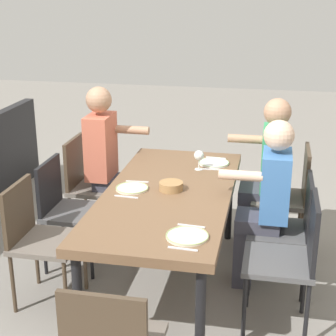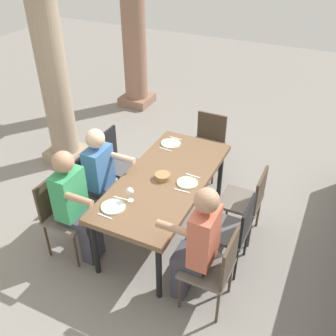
{
  "view_description": "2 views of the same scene",
  "coord_description": "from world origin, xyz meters",
  "px_view_note": "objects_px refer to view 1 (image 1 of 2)",
  "views": [
    {
      "loc": [
        3.44,
        0.69,
        2.17
      ],
      "look_at": [
        -0.15,
        -0.03,
        0.89
      ],
      "focal_mm": 57.22,
      "sensor_mm": 36.0,
      "label": 1
    },
    {
      "loc": [
        -3.07,
        -1.5,
        3.23
      ],
      "look_at": [
        0.1,
        0.01,
        0.83
      ],
      "focal_mm": 41.22,
      "sensor_mm": 36.0,
      "label": 2
    }
  ],
  "objects_px": {
    "diner_guest_third": "(108,159)",
    "dining_table": "(168,200)",
    "chair_east_south": "(37,234)",
    "chair_mid_south": "(65,205)",
    "chair_east_north": "(292,254)",
    "diner_woman_green": "(265,199)",
    "diner_man_white": "(266,171)",
    "plate_2": "(187,236)",
    "plate_0": "(214,163)",
    "bread_basket": "(171,186)",
    "chair_west_south": "(88,181)",
    "chair_west_north": "(289,192)",
    "plate_1": "(132,188)",
    "chair_mid_north": "(290,225)",
    "wine_glass_0": "(199,156)"
  },
  "relations": [
    {
      "from": "chair_east_north",
      "to": "diner_woman_green",
      "type": "xyz_separation_m",
      "value": [
        -0.52,
        -0.19,
        0.14
      ]
    },
    {
      "from": "dining_table",
      "to": "chair_west_north",
      "type": "bearing_deg",
      "value": 130.29
    },
    {
      "from": "diner_woman_green",
      "to": "plate_1",
      "type": "relative_size",
      "value": 5.47
    },
    {
      "from": "chair_west_south",
      "to": "plate_0",
      "type": "distance_m",
      "value": 1.14
    },
    {
      "from": "diner_man_white",
      "to": "diner_woman_green",
      "type": "bearing_deg",
      "value": 1.4
    },
    {
      "from": "dining_table",
      "to": "diner_woman_green",
      "type": "distance_m",
      "value": 0.7
    },
    {
      "from": "chair_east_south",
      "to": "diner_man_white",
      "type": "relative_size",
      "value": 0.67
    },
    {
      "from": "wine_glass_0",
      "to": "chair_west_north",
      "type": "bearing_deg",
      "value": 107.52
    },
    {
      "from": "chair_mid_north",
      "to": "plate_0",
      "type": "xyz_separation_m",
      "value": [
        -0.49,
        -0.62,
        0.27
      ]
    },
    {
      "from": "plate_1",
      "to": "bread_basket",
      "type": "xyz_separation_m",
      "value": [
        -0.04,
        0.28,
        0.02
      ]
    },
    {
      "from": "chair_east_north",
      "to": "dining_table",
      "type": "bearing_deg",
      "value": -111.81
    },
    {
      "from": "chair_east_south",
      "to": "plate_2",
      "type": "bearing_deg",
      "value": 73.09
    },
    {
      "from": "plate_0",
      "to": "bread_basket",
      "type": "bearing_deg",
      "value": -19.63
    },
    {
      "from": "plate_0",
      "to": "chair_east_north",
      "type": "bearing_deg",
      "value": 31.41
    },
    {
      "from": "chair_west_north",
      "to": "plate_0",
      "type": "distance_m",
      "value": 0.66
    },
    {
      "from": "chair_west_north",
      "to": "diner_woman_green",
      "type": "distance_m",
      "value": 0.6
    },
    {
      "from": "chair_west_south",
      "to": "plate_1",
      "type": "distance_m",
      "value": 0.99
    },
    {
      "from": "chair_east_north",
      "to": "diner_woman_green",
      "type": "relative_size",
      "value": 0.73
    },
    {
      "from": "chair_east_south",
      "to": "diner_guest_third",
      "type": "relative_size",
      "value": 0.65
    },
    {
      "from": "bread_basket",
      "to": "plate_2",
      "type": "bearing_deg",
      "value": 18.26
    },
    {
      "from": "chair_west_south",
      "to": "chair_mid_south",
      "type": "distance_m",
      "value": 0.55
    },
    {
      "from": "plate_0",
      "to": "chair_west_south",
      "type": "bearing_deg",
      "value": -93.19
    },
    {
      "from": "bread_basket",
      "to": "chair_west_south",
      "type": "bearing_deg",
      "value": -128.67
    },
    {
      "from": "chair_mid_south",
      "to": "diner_woman_green",
      "type": "xyz_separation_m",
      "value": [
        0.0,
        1.53,
        0.18
      ]
    },
    {
      "from": "chair_mid_south",
      "to": "plate_0",
      "type": "bearing_deg",
      "value": 113.96
    },
    {
      "from": "dining_table",
      "to": "chair_west_south",
      "type": "height_order",
      "value": "chair_west_south"
    },
    {
      "from": "diner_man_white",
      "to": "diner_guest_third",
      "type": "distance_m",
      "value": 1.34
    },
    {
      "from": "chair_mid_north",
      "to": "wine_glass_0",
      "type": "distance_m",
      "value": 0.87
    },
    {
      "from": "chair_east_south",
      "to": "plate_0",
      "type": "height_order",
      "value": "chair_east_south"
    },
    {
      "from": "chair_mid_south",
      "to": "plate_1",
      "type": "bearing_deg",
      "value": 72.3
    },
    {
      "from": "diner_woman_green",
      "to": "diner_guest_third",
      "type": "bearing_deg",
      "value": -112.43
    },
    {
      "from": "diner_guest_third",
      "to": "chair_west_south",
      "type": "bearing_deg",
      "value": -89.15
    },
    {
      "from": "chair_west_south",
      "to": "wine_glass_0",
      "type": "relative_size",
      "value": 5.7
    },
    {
      "from": "dining_table",
      "to": "bread_basket",
      "type": "height_order",
      "value": "bread_basket"
    },
    {
      "from": "chair_west_north",
      "to": "wine_glass_0",
      "type": "height_order",
      "value": "wine_glass_0"
    },
    {
      "from": "diner_man_white",
      "to": "plate_1",
      "type": "relative_size",
      "value": 5.63
    },
    {
      "from": "diner_guest_third",
      "to": "chair_east_south",
      "type": "bearing_deg",
      "value": -9.71
    },
    {
      "from": "chair_east_south",
      "to": "diner_man_white",
      "type": "xyz_separation_m",
      "value": [
        -1.08,
        1.52,
        0.19
      ]
    },
    {
      "from": "diner_guest_third",
      "to": "dining_table",
      "type": "bearing_deg",
      "value": 42.63
    },
    {
      "from": "bread_basket",
      "to": "diner_guest_third",
      "type": "bearing_deg",
      "value": -135.61
    },
    {
      "from": "chair_mid_south",
      "to": "chair_east_north",
      "type": "bearing_deg",
      "value": 73.06
    },
    {
      "from": "chair_mid_south",
      "to": "chair_east_north",
      "type": "distance_m",
      "value": 1.8
    },
    {
      "from": "dining_table",
      "to": "chair_east_south",
      "type": "relative_size",
      "value": 2.2
    },
    {
      "from": "chair_mid_south",
      "to": "chair_east_south",
      "type": "distance_m",
      "value": 0.52
    },
    {
      "from": "chair_mid_south",
      "to": "wine_glass_0",
      "type": "bearing_deg",
      "value": 107.94
    },
    {
      "from": "plate_0",
      "to": "chair_west_north",
      "type": "bearing_deg",
      "value": 95.69
    },
    {
      "from": "plate_1",
      "to": "plate_2",
      "type": "relative_size",
      "value": 0.93
    },
    {
      "from": "wine_glass_0",
      "to": "plate_2",
      "type": "distance_m",
      "value": 1.2
    },
    {
      "from": "chair_west_south",
      "to": "chair_west_north",
      "type": "bearing_deg",
      "value": 90.0
    },
    {
      "from": "diner_man_white",
      "to": "plate_2",
      "type": "distance_m",
      "value": 1.48
    }
  ]
}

